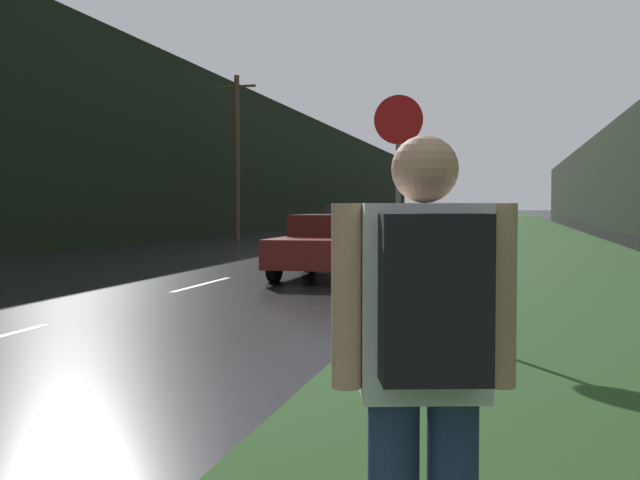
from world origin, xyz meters
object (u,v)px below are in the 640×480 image
hitchhiker_with_backpack (425,365)px  car_passing_far (420,223)px  car_passing_near (332,244)px  car_oncoming (346,221)px  stop_sign (398,185)px

hitchhiker_with_backpack → car_passing_far: 33.09m
car_passing_near → car_oncoming: car_oncoming is taller
car_passing_near → car_passing_far: car_passing_far is taller
hitchhiker_with_backpack → car_passing_far: hitchhiker_with_backpack is taller
car_passing_far → stop_sign: bearing=95.3°
stop_sign → hitchhiker_with_backpack: 8.14m
stop_sign → car_passing_far: bearing=95.3°
car_oncoming → car_passing_far: bearing=-45.0°
stop_sign → car_passing_far: size_ratio=0.71×
car_passing_far → hitchhiker_with_backpack: bearing=96.0°
hitchhiker_with_backpack → car_oncoming: 37.83m
hitchhiker_with_backpack → car_passing_far: (-3.47, 32.90, -0.22)m
stop_sign → car_passing_far: (-2.32, 24.89, -1.03)m
stop_sign → hitchhiker_with_backpack: bearing=-81.8°
car_passing_far → car_passing_near: bearing=90.0°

